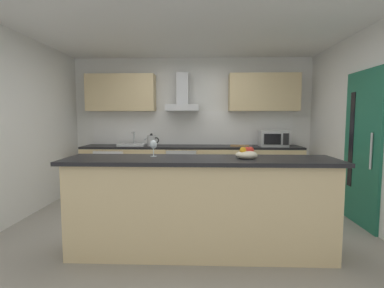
{
  "coord_description": "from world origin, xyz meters",
  "views": [
    {
      "loc": [
        0.21,
        -3.77,
        1.43
      ],
      "look_at": [
        0.06,
        0.42,
        1.05
      ],
      "focal_mm": 26.99,
      "sensor_mm": 36.0,
      "label": 1
    }
  ],
  "objects_px": {
    "oven": "(182,169)",
    "microwave": "(273,138)",
    "sink": "(133,144)",
    "kettle": "(151,140)",
    "fruit_bowl": "(247,154)",
    "refrigerator": "(113,170)",
    "chopping_board": "(240,146)",
    "range_hood": "(183,99)",
    "wine_glass": "(153,145)"
  },
  "relations": [
    {
      "from": "microwave",
      "to": "sink",
      "type": "xyz_separation_m",
      "value": [
        -2.64,
        0.04,
        -0.12
      ]
    },
    {
      "from": "fruit_bowl",
      "to": "chopping_board",
      "type": "distance_m",
      "value": 2.45
    },
    {
      "from": "kettle",
      "to": "wine_glass",
      "type": "relative_size",
      "value": 1.62
    },
    {
      "from": "oven",
      "to": "sink",
      "type": "height_order",
      "value": "sink"
    },
    {
      "from": "kettle",
      "to": "sink",
      "type": "bearing_deg",
      "value": 173.12
    },
    {
      "from": "oven",
      "to": "refrigerator",
      "type": "distance_m",
      "value": 1.33
    },
    {
      "from": "kettle",
      "to": "range_hood",
      "type": "bearing_deg",
      "value": 15.78
    },
    {
      "from": "oven",
      "to": "refrigerator",
      "type": "xyz_separation_m",
      "value": [
        -1.33,
        -0.0,
        -0.03
      ]
    },
    {
      "from": "sink",
      "to": "chopping_board",
      "type": "height_order",
      "value": "sink"
    },
    {
      "from": "oven",
      "to": "range_hood",
      "type": "bearing_deg",
      "value": 90.0
    },
    {
      "from": "refrigerator",
      "to": "fruit_bowl",
      "type": "xyz_separation_m",
      "value": [
        2.16,
        -2.45,
        0.64
      ]
    },
    {
      "from": "oven",
      "to": "sink",
      "type": "distance_m",
      "value": 1.06
    },
    {
      "from": "refrigerator",
      "to": "fruit_bowl",
      "type": "bearing_deg",
      "value": -48.58
    },
    {
      "from": "oven",
      "to": "sink",
      "type": "bearing_deg",
      "value": 179.34
    },
    {
      "from": "range_hood",
      "to": "fruit_bowl",
      "type": "distance_m",
      "value": 2.81
    },
    {
      "from": "oven",
      "to": "fruit_bowl",
      "type": "distance_m",
      "value": 2.66
    },
    {
      "from": "microwave",
      "to": "fruit_bowl",
      "type": "relative_size",
      "value": 2.27
    },
    {
      "from": "wine_glass",
      "to": "chopping_board",
      "type": "bearing_deg",
      "value": 62.31
    },
    {
      "from": "microwave",
      "to": "kettle",
      "type": "relative_size",
      "value": 1.73
    },
    {
      "from": "oven",
      "to": "kettle",
      "type": "height_order",
      "value": "kettle"
    },
    {
      "from": "refrigerator",
      "to": "sink",
      "type": "height_order",
      "value": "sink"
    },
    {
      "from": "kettle",
      "to": "fruit_bowl",
      "type": "distance_m",
      "value": 2.8
    },
    {
      "from": "microwave",
      "to": "wine_glass",
      "type": "xyz_separation_m",
      "value": [
        -1.84,
        -2.33,
        0.09
      ]
    },
    {
      "from": "kettle",
      "to": "chopping_board",
      "type": "bearing_deg",
      "value": 0.35
    },
    {
      "from": "sink",
      "to": "wine_glass",
      "type": "bearing_deg",
      "value": -71.23
    },
    {
      "from": "microwave",
      "to": "kettle",
      "type": "bearing_deg",
      "value": -179.85
    },
    {
      "from": "kettle",
      "to": "fruit_bowl",
      "type": "xyz_separation_m",
      "value": [
        1.41,
        -2.42,
        0.06
      ]
    },
    {
      "from": "microwave",
      "to": "range_hood",
      "type": "xyz_separation_m",
      "value": [
        -1.69,
        0.16,
        0.74
      ]
    },
    {
      "from": "sink",
      "to": "wine_glass",
      "type": "height_order",
      "value": "wine_glass"
    },
    {
      "from": "oven",
      "to": "microwave",
      "type": "distance_m",
      "value": 1.79
    },
    {
      "from": "refrigerator",
      "to": "oven",
      "type": "bearing_deg",
      "value": 0.12
    },
    {
      "from": "oven",
      "to": "chopping_board",
      "type": "xyz_separation_m",
      "value": [
        1.08,
        -0.02,
        0.45
      ]
    },
    {
      "from": "sink",
      "to": "chopping_board",
      "type": "relative_size",
      "value": 1.47
    },
    {
      "from": "refrigerator",
      "to": "sink",
      "type": "xyz_separation_m",
      "value": [
        0.38,
        0.01,
        0.5
      ]
    },
    {
      "from": "sink",
      "to": "kettle",
      "type": "xyz_separation_m",
      "value": [
        0.37,
        -0.04,
        0.08
      ]
    },
    {
      "from": "oven",
      "to": "microwave",
      "type": "xyz_separation_m",
      "value": [
        1.69,
        -0.03,
        0.59
      ]
    },
    {
      "from": "sink",
      "to": "range_hood",
      "type": "distance_m",
      "value": 1.28
    },
    {
      "from": "oven",
      "to": "kettle",
      "type": "distance_m",
      "value": 0.8
    },
    {
      "from": "sink",
      "to": "fruit_bowl",
      "type": "distance_m",
      "value": 3.05
    },
    {
      "from": "range_hood",
      "to": "wine_glass",
      "type": "distance_m",
      "value": 2.57
    },
    {
      "from": "microwave",
      "to": "kettle",
      "type": "xyz_separation_m",
      "value": [
        -2.27,
        -0.01,
        -0.04
      ]
    },
    {
      "from": "fruit_bowl",
      "to": "sink",
      "type": "bearing_deg",
      "value": 125.83
    },
    {
      "from": "kettle",
      "to": "range_hood",
      "type": "relative_size",
      "value": 0.4
    },
    {
      "from": "range_hood",
      "to": "sink",
      "type": "bearing_deg",
      "value": -172.87
    },
    {
      "from": "refrigerator",
      "to": "range_hood",
      "type": "height_order",
      "value": "range_hood"
    },
    {
      "from": "oven",
      "to": "range_hood",
      "type": "height_order",
      "value": "range_hood"
    },
    {
      "from": "sink",
      "to": "wine_glass",
      "type": "relative_size",
      "value": 2.81
    },
    {
      "from": "fruit_bowl",
      "to": "refrigerator",
      "type": "bearing_deg",
      "value": 131.42
    },
    {
      "from": "kettle",
      "to": "fruit_bowl",
      "type": "bearing_deg",
      "value": -59.78
    },
    {
      "from": "fruit_bowl",
      "to": "range_hood",
      "type": "bearing_deg",
      "value": 107.87
    }
  ]
}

